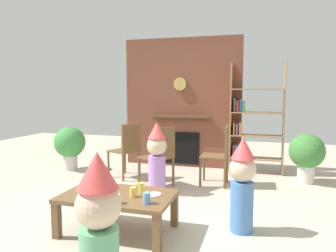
# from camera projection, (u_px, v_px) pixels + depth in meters

# --- Properties ---
(ground_plane) EXTENTS (12.00, 12.00, 0.00)m
(ground_plane) POSITION_uv_depth(u_px,v_px,m) (146.00, 216.00, 3.63)
(ground_plane) COLOR #BCB29E
(brick_fireplace_feature) EXTENTS (2.20, 0.28, 2.40)m
(brick_fireplace_feature) POSITION_uv_depth(u_px,v_px,m) (182.00, 103.00, 6.04)
(brick_fireplace_feature) COLOR brown
(brick_fireplace_feature) RESTS_ON ground_plane
(bookshelf) EXTENTS (0.90, 0.28, 1.90)m
(bookshelf) POSITION_uv_depth(u_px,v_px,m) (252.00, 122.00, 5.53)
(bookshelf) COLOR #9E7A51
(bookshelf) RESTS_ON ground_plane
(coffee_table) EXTENTS (1.11, 0.68, 0.39)m
(coffee_table) POSITION_uv_depth(u_px,v_px,m) (118.00, 200.00, 3.19)
(coffee_table) COLOR brown
(coffee_table) RESTS_ON ground_plane
(paper_cup_near_left) EXTENTS (0.07, 0.07, 0.10)m
(paper_cup_near_left) POSITION_uv_depth(u_px,v_px,m) (147.00, 198.00, 2.91)
(paper_cup_near_left) COLOR #669EE0
(paper_cup_near_left) RESTS_ON coffee_table
(paper_cup_near_right) EXTENTS (0.06, 0.06, 0.11)m
(paper_cup_near_right) POSITION_uv_depth(u_px,v_px,m) (142.00, 188.00, 3.22)
(paper_cup_near_right) COLOR #F2CC4C
(paper_cup_near_right) RESTS_ON coffee_table
(paper_cup_center) EXTENTS (0.06, 0.06, 0.10)m
(paper_cup_center) POSITION_uv_depth(u_px,v_px,m) (133.00, 192.00, 3.10)
(paper_cup_center) COLOR #F2CC4C
(paper_cup_center) RESTS_ON coffee_table
(paper_cup_far_left) EXTENTS (0.08, 0.08, 0.09)m
(paper_cup_far_left) POSITION_uv_depth(u_px,v_px,m) (98.00, 182.00, 3.48)
(paper_cup_far_left) COLOR #8CD18C
(paper_cup_far_left) RESTS_ON coffee_table
(paper_cup_far_right) EXTENTS (0.07, 0.07, 0.09)m
(paper_cup_far_right) POSITION_uv_depth(u_px,v_px,m) (116.00, 199.00, 2.92)
(paper_cup_far_right) COLOR silver
(paper_cup_far_right) RESTS_ON coffee_table
(paper_plate_front) EXTENTS (0.17, 0.17, 0.01)m
(paper_plate_front) POSITION_uv_depth(u_px,v_px,m) (153.00, 195.00, 3.16)
(paper_plate_front) COLOR white
(paper_plate_front) RESTS_ON coffee_table
(paper_plate_rear) EXTENTS (0.19, 0.19, 0.01)m
(paper_plate_rear) POSITION_uv_depth(u_px,v_px,m) (94.00, 199.00, 3.04)
(paper_plate_rear) COLOR white
(paper_plate_rear) RESTS_ON coffee_table
(birthday_cake_slice) EXTENTS (0.10, 0.10, 0.08)m
(birthday_cake_slice) POSITION_uv_depth(u_px,v_px,m) (99.00, 189.00, 3.21)
(birthday_cake_slice) COLOR pink
(birthday_cake_slice) RESTS_ON coffee_table
(table_fork) EXTENTS (0.09, 0.14, 0.01)m
(table_fork) POSITION_uv_depth(u_px,v_px,m) (105.00, 188.00, 3.37)
(table_fork) COLOR silver
(table_fork) RESTS_ON coffee_table
(child_with_cone_hat) EXTENTS (0.29, 0.29, 1.04)m
(child_with_cone_hat) POSITION_uv_depth(u_px,v_px,m) (99.00, 229.00, 1.99)
(child_with_cone_hat) COLOR #66B27F
(child_with_cone_hat) RESTS_ON ground_plane
(child_in_pink) EXTENTS (0.27, 0.27, 0.96)m
(child_in_pink) POSITION_uv_depth(u_px,v_px,m) (242.00, 182.00, 3.18)
(child_in_pink) COLOR #4C7FC6
(child_in_pink) RESTS_ON ground_plane
(child_by_the_chairs) EXTENTS (0.27, 0.27, 0.99)m
(child_by_the_chairs) POSITION_uv_depth(u_px,v_px,m) (157.00, 156.00, 4.39)
(child_by_the_chairs) COLOR #B27FCC
(child_by_the_chairs) RESTS_ON ground_plane
(dining_chair_left) EXTENTS (0.53, 0.53, 0.90)m
(dining_chair_left) POSITION_uv_depth(u_px,v_px,m) (128.00, 147.00, 5.19)
(dining_chair_left) COLOR brown
(dining_chair_left) RESTS_ON ground_plane
(dining_chair_middle) EXTENTS (0.55, 0.55, 0.90)m
(dining_chair_middle) POSITION_uv_depth(u_px,v_px,m) (160.00, 153.00, 4.66)
(dining_chair_middle) COLOR brown
(dining_chair_middle) RESTS_ON ground_plane
(dining_chair_right) EXTENTS (0.41, 0.41, 0.90)m
(dining_chair_right) POSITION_uv_depth(u_px,v_px,m) (220.00, 152.00, 4.79)
(dining_chair_right) COLOR brown
(dining_chair_right) RESTS_ON ground_plane
(potted_plant_tall) EXTENTS (0.53, 0.53, 0.77)m
(potted_plant_tall) POSITION_uv_depth(u_px,v_px,m) (307.00, 153.00, 4.92)
(potted_plant_tall) COLOR beige
(potted_plant_tall) RESTS_ON ground_plane
(potted_plant_short) EXTENTS (0.55, 0.55, 0.78)m
(potted_plant_short) POSITION_uv_depth(u_px,v_px,m) (70.00, 144.00, 5.76)
(potted_plant_short) COLOR beige
(potted_plant_short) RESTS_ON ground_plane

